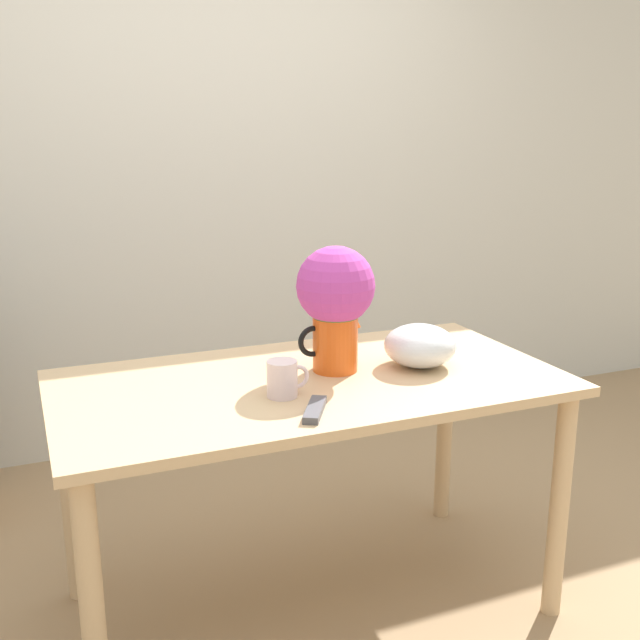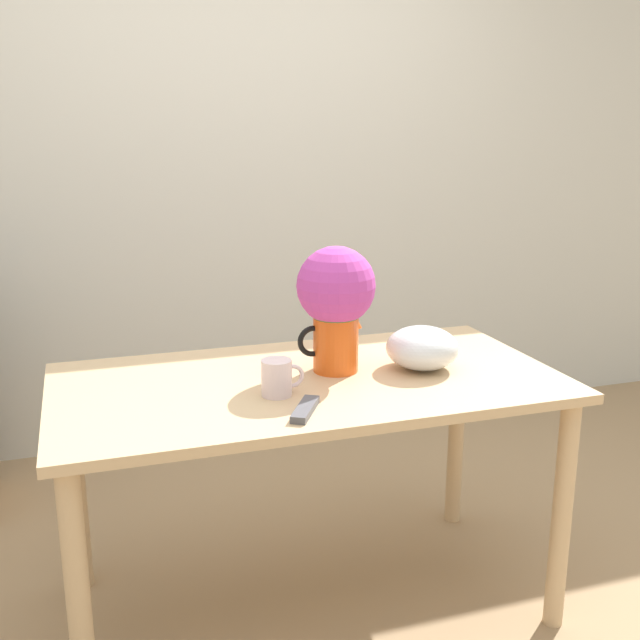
{
  "view_description": "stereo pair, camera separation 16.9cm",
  "coord_description": "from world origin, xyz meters",
  "views": [
    {
      "loc": [
        -0.86,
        -1.83,
        1.52
      ],
      "look_at": [
        -0.02,
        0.2,
        0.95
      ],
      "focal_mm": 42.0,
      "sensor_mm": 36.0,
      "label": 1
    },
    {
      "loc": [
        -0.7,
        -1.89,
        1.52
      ],
      "look_at": [
        -0.02,
        0.2,
        0.95
      ],
      "focal_mm": 42.0,
      "sensor_mm": 36.0,
      "label": 2
    }
  ],
  "objects": [
    {
      "name": "remote_control",
      "position": [
        -0.16,
        -0.11,
        0.79
      ],
      "size": [
        0.12,
        0.17,
        0.02
      ],
      "color": "#4C4C51",
      "rests_on": "table"
    },
    {
      "name": "ground_plane",
      "position": [
        0.0,
        0.0,
        0.0
      ],
      "size": [
        12.0,
        12.0,
        0.0
      ],
      "primitive_type": "plane",
      "color": "#9E7F5B"
    },
    {
      "name": "white_bowl",
      "position": [
        0.3,
        0.14,
        0.85
      ],
      "size": [
        0.23,
        0.23,
        0.13
      ],
      "color": "silver",
      "rests_on": "table"
    },
    {
      "name": "wall_back",
      "position": [
        0.0,
        1.64,
        1.3
      ],
      "size": [
        8.0,
        0.05,
        2.6
      ],
      "color": "silver",
      "rests_on": "ground_plane"
    },
    {
      "name": "flower_vase",
      "position": [
        0.03,
        0.2,
        1.01
      ],
      "size": [
        0.24,
        0.24,
        0.39
      ],
      "color": "#E05619",
      "rests_on": "table"
    },
    {
      "name": "table",
      "position": [
        -0.07,
        0.16,
        0.67
      ],
      "size": [
        1.52,
        0.79,
        0.78
      ],
      "color": "tan",
      "rests_on": "ground_plane"
    },
    {
      "name": "coffee_mug",
      "position": [
        -0.2,
        0.04,
        0.83
      ],
      "size": [
        0.12,
        0.09,
        0.1
      ],
      "color": "silver",
      "rests_on": "table"
    }
  ]
}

